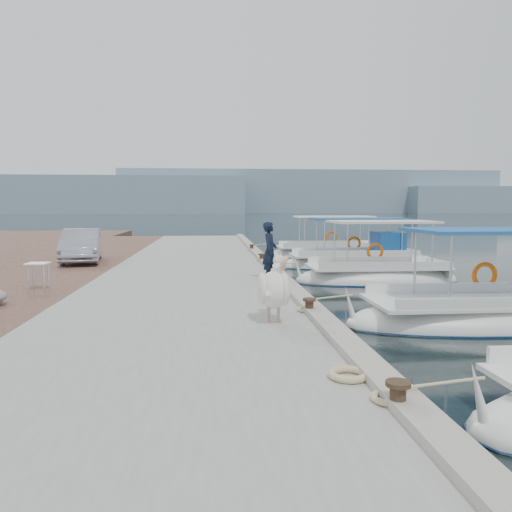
% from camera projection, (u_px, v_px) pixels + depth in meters
% --- Properties ---
extents(ground, '(400.00, 400.00, 0.00)m').
position_uv_depth(ground, '(297.00, 304.00, 14.01)').
color(ground, black).
rests_on(ground, ground).
extents(concrete_quay, '(6.00, 40.00, 0.50)m').
position_uv_depth(concrete_quay, '(195.00, 273.00, 18.68)').
color(concrete_quay, gray).
rests_on(concrete_quay, ground).
extents(quay_curb, '(0.44, 40.00, 0.12)m').
position_uv_depth(quay_curb, '(269.00, 264.00, 18.89)').
color(quay_curb, gray).
rests_on(quay_curb, concrete_quay).
extents(cobblestone_strip, '(4.00, 40.00, 0.50)m').
position_uv_depth(cobblestone_strip, '(58.00, 275.00, 18.24)').
color(cobblestone_strip, '#4E3129').
rests_on(cobblestone_strip, ground).
extents(distant_hills, '(330.00, 60.00, 18.00)m').
position_uv_depth(distant_hills, '(285.00, 195.00, 215.60)').
color(distant_hills, gray).
rests_on(distant_hills, ground).
extents(fishing_caique_b, '(7.36, 2.51, 2.83)m').
position_uv_depth(fishing_caique_b, '(498.00, 319.00, 11.64)').
color(fishing_caique_b, white).
rests_on(fishing_caique_b, ground).
extents(fishing_caique_c, '(6.09, 2.45, 2.83)m').
position_uv_depth(fishing_caique_c, '(377.00, 278.00, 18.24)').
color(fishing_caique_c, white).
rests_on(fishing_caique_c, ground).
extents(fishing_caique_d, '(6.97, 2.27, 2.83)m').
position_uv_depth(fishing_caique_d, '(356.00, 263.00, 22.70)').
color(fishing_caique_d, white).
rests_on(fishing_caique_d, ground).
extents(fishing_caique_e, '(6.97, 2.14, 2.83)m').
position_uv_depth(fishing_caique_e, '(330.00, 255.00, 27.28)').
color(fishing_caique_e, white).
rests_on(fishing_caique_e, ground).
extents(mooring_bollards, '(0.28, 20.28, 0.33)m').
position_uv_depth(mooring_bollards, '(278.00, 273.00, 15.40)').
color(mooring_bollards, black).
rests_on(mooring_bollards, concrete_quay).
extents(pelican, '(0.89, 1.64, 1.28)m').
position_uv_depth(pelican, '(274.00, 288.00, 9.70)').
color(pelican, tan).
rests_on(pelican, concrete_quay).
extents(fisherman, '(0.59, 0.74, 1.78)m').
position_uv_depth(fisherman, '(270.00, 251.00, 15.33)').
color(fisherman, black).
rests_on(fisherman, concrete_quay).
extents(parked_car, '(2.09, 4.25, 1.34)m').
position_uv_depth(parked_car, '(82.00, 245.00, 20.17)').
color(parked_car, '#A5AFBC').
rests_on(parked_car, cobblestone_strip).
extents(folding_table, '(0.55, 0.55, 0.73)m').
position_uv_depth(folding_table, '(38.00, 270.00, 13.45)').
color(folding_table, silver).
rests_on(folding_table, cobblestone_strip).
extents(rope_coil, '(0.54, 0.54, 0.10)m').
position_uv_depth(rope_coil, '(348.00, 374.00, 6.53)').
color(rope_coil, '#C6B284').
rests_on(rope_coil, concrete_quay).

